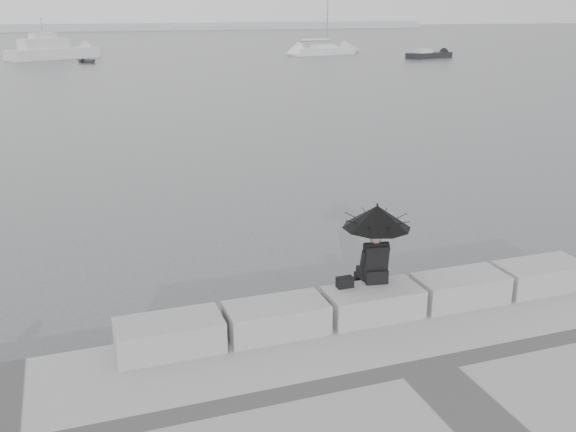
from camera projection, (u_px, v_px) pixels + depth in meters
name	position (u px, v px, depth m)	size (l,w,h in m)	color
ground	(360.00, 331.00, 11.35)	(360.00, 360.00, 0.00)	#46484B
stone_block_far_left	(169.00, 336.00, 9.65)	(1.60, 0.80, 0.50)	gray
stone_block_left	(276.00, 318.00, 10.18)	(1.60, 0.80, 0.50)	gray
stone_block_centre	(373.00, 303.00, 10.72)	(1.60, 0.80, 0.50)	gray
stone_block_right	(460.00, 289.00, 11.25)	(1.60, 0.80, 0.50)	gray
stone_block_far_right	(539.00, 276.00, 11.79)	(1.60, 0.80, 0.50)	gray
seated_person	(377.00, 226.00, 10.64)	(1.15, 1.15, 1.39)	black
bag	(345.00, 282.00, 10.69)	(0.28, 0.16, 0.18)	black
distant_landmass	(38.00, 28.00, 147.10)	(180.00, 8.00, 2.80)	#A1A4A7
sailboat_right	(323.00, 50.00, 76.47)	(8.05, 3.95, 12.90)	silver
motor_cruiser	(53.00, 51.00, 70.07)	(10.07, 7.08, 4.50)	silver
small_motorboat	(429.00, 55.00, 71.33)	(5.76, 2.67, 1.10)	black
dinghy	(88.00, 61.00, 65.31)	(2.79, 1.18, 0.47)	slate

